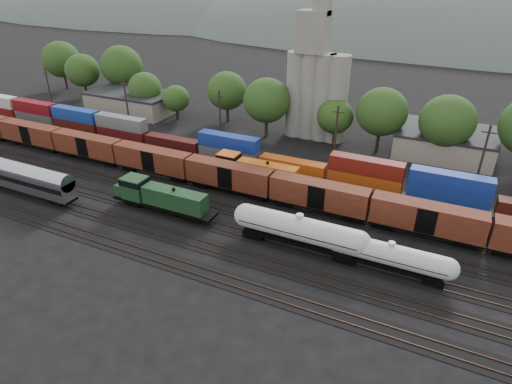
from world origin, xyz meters
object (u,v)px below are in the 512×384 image
at_px(green_locomotive, 158,196).
at_px(passenger_coach, 17,175).
at_px(grain_silo, 316,86).
at_px(orange_locomotive, 251,169).
at_px(tank_car_a, 299,230).

relative_size(green_locomotive, passenger_coach, 0.74).
height_order(passenger_coach, grain_silo, grain_silo).
bearing_deg(orange_locomotive, grain_silo, 84.73).
bearing_deg(grain_silo, passenger_coach, -127.64).
bearing_deg(tank_car_a, green_locomotive, -180.00).
distance_m(green_locomotive, passenger_coach, 25.11).
xyz_separation_m(green_locomotive, orange_locomotive, (8.48, 15.00, -0.08)).
bearing_deg(passenger_coach, green_locomotive, 11.49).
height_order(green_locomotive, orange_locomotive, green_locomotive).
bearing_deg(green_locomotive, grain_silo, 75.14).
height_order(green_locomotive, tank_car_a, tank_car_a).
height_order(green_locomotive, passenger_coach, passenger_coach).
bearing_deg(grain_silo, tank_car_a, -73.83).
relative_size(tank_car_a, grain_silo, 0.65).
bearing_deg(passenger_coach, orange_locomotive, 31.16).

